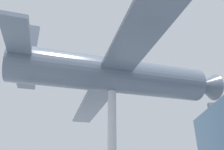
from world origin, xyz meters
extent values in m
cylinder|color=#B7B7BC|center=(0.00, 0.00, 2.80)|extent=(0.42, 0.42, 5.60)
cylinder|color=#4C5666|center=(0.00, 0.00, 6.51)|extent=(5.07, 10.21, 1.83)
cube|color=#4C5666|center=(0.00, 0.00, 6.51)|extent=(20.96, 8.65, 0.18)
cube|color=#4C5666|center=(1.47, -4.23, 6.65)|extent=(6.86, 3.22, 0.18)
cube|color=#4C5666|center=(1.47, -4.23, 7.73)|extent=(0.53, 1.10, 2.07)
cone|color=#4C5666|center=(-1.88, 5.40, 6.51)|extent=(1.88, 1.70, 1.55)
sphere|color=black|center=(-2.15, 6.17, 6.51)|extent=(0.44, 0.44, 0.44)
camera|label=1|loc=(10.33, 0.60, 1.65)|focal=35.00mm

